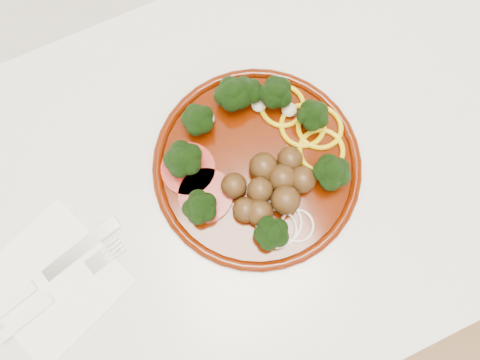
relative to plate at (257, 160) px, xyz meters
name	(u,v)px	position (x,y,z in m)	size (l,w,h in m)	color
counter	(155,261)	(-0.24, -0.01, -0.47)	(2.40, 0.60, 0.90)	silver
plate	(257,160)	(0.00, 0.00, 0.00)	(0.28, 0.28, 0.06)	#420F01
napkin	(52,282)	(-0.31, -0.03, -0.02)	(0.16, 0.16, 0.00)	white
knife	(31,288)	(-0.33, -0.03, -0.01)	(0.21, 0.07, 0.01)	silver
fork	(41,307)	(-0.33, -0.05, -0.01)	(0.19, 0.06, 0.01)	white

